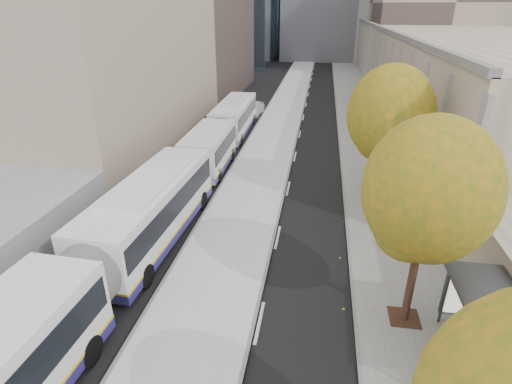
% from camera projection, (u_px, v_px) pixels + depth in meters
% --- Properties ---
extents(bus_platform, '(4.25, 150.00, 0.15)m').
position_uv_depth(bus_platform, '(274.00, 135.00, 35.47)').
color(bus_platform, beige).
rests_on(bus_platform, ground).
extents(sidewalk, '(4.75, 150.00, 0.08)m').
position_uv_depth(sidewalk, '(366.00, 140.00, 34.33)').
color(sidewalk, gray).
rests_on(sidewalk, ground).
extents(building_tan, '(18.00, 92.00, 8.00)m').
position_uv_depth(building_tan, '(433.00, 56.00, 56.95)').
color(building_tan, gray).
rests_on(building_tan, ground).
extents(bus_shelter, '(1.90, 4.40, 2.53)m').
position_uv_depth(bus_shelter, '(501.00, 319.00, 11.69)').
color(bus_shelter, '#383A3F').
rests_on(bus_shelter, sidewalk).
extents(tree_c, '(4.20, 4.20, 7.28)m').
position_uv_depth(tree_c, '(430.00, 191.00, 12.52)').
color(tree_c, black).
rests_on(tree_c, sidewalk).
extents(tree_d, '(4.40, 4.40, 7.60)m').
position_uv_depth(tree_d, '(390.00, 114.00, 20.48)').
color(tree_d, black).
rests_on(tree_d, sidewalk).
extents(bus_near, '(3.46, 18.49, 3.07)m').
position_uv_depth(bus_near, '(106.00, 257.00, 15.44)').
color(bus_near, white).
rests_on(bus_near, ground).
extents(bus_far, '(2.71, 17.01, 2.83)m').
position_uv_depth(bus_far, '(225.00, 129.00, 32.17)').
color(bus_far, white).
rests_on(bus_far, ground).
extents(distant_car, '(2.01, 4.22, 1.39)m').
position_uv_depth(distant_car, '(254.00, 108.00, 42.16)').
color(distant_car, silver).
rests_on(distant_car, ground).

